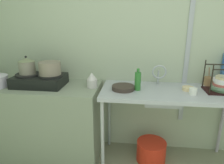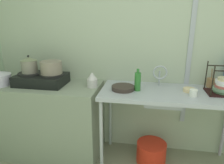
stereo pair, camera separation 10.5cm
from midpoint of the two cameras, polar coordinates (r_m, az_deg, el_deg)
name	(u,v)px [view 1 (the left image)]	position (r m, az deg, el deg)	size (l,w,h in m)	color
wall_back	(151,42)	(2.38, 9.52, 11.13)	(4.56, 0.10, 2.65)	#ACB9A1
wall_metal_strip	(190,30)	(2.36, 19.83, 13.55)	(0.05, 0.01, 2.12)	#A6ABB7
counter_concrete	(46,120)	(2.55, -19.15, -10.19)	(1.25, 0.59, 0.86)	gray
counter_sink	(169,97)	(2.18, 14.51, -4.06)	(1.42, 0.59, 0.86)	#A6ABB7
stove	(40,80)	(2.39, -20.82, 0.53)	(0.54, 0.36, 0.13)	black
pot_on_left_burner	(27,66)	(2.41, -23.95, 4.17)	(0.18, 0.18, 0.20)	gray
pot_on_right_burner	(50,68)	(2.30, -18.30, 3.70)	(0.23, 0.23, 0.14)	gray
percolator	(92,80)	(2.18, -7.04, 0.50)	(0.11, 0.11, 0.16)	silver
sink_basin	(162,96)	(2.17, 12.56, -3.88)	(0.36, 0.34, 0.13)	#A6ABB7
faucet	(159,73)	(2.24, 11.78, 2.57)	(0.15, 0.09, 0.24)	#A6ABB7
frying_pan	(123,88)	(2.11, 1.76, -1.61)	(0.24, 0.24, 0.04)	#352B26
dish_rack	(222,85)	(2.29, 27.27, -0.71)	(0.31, 0.25, 0.30)	black
cup_by_rack	(193,91)	(2.10, 20.47, -2.51)	(0.07, 0.07, 0.07)	white
small_bowl_on_drainboard	(188,89)	(2.22, 19.32, -1.78)	(0.12, 0.12, 0.04)	beige
bottle_by_sink	(138,81)	(2.09, 5.83, 0.31)	(0.06, 0.06, 0.23)	#2D742E
utensil_jar	(208,81)	(2.46, 24.31, 0.23)	(0.09, 0.09, 0.20)	#9C734B
bucket_on_floor	(151,151)	(2.49, 9.68, -18.58)	(0.33, 0.33, 0.24)	red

